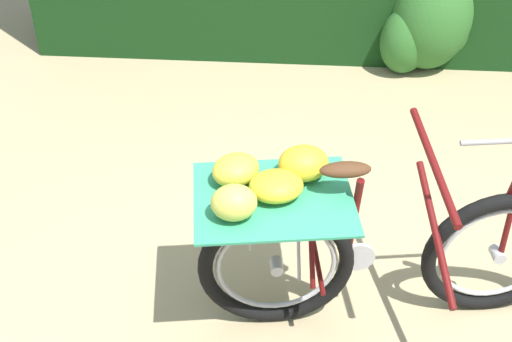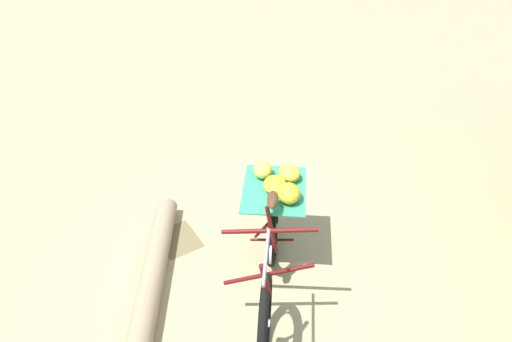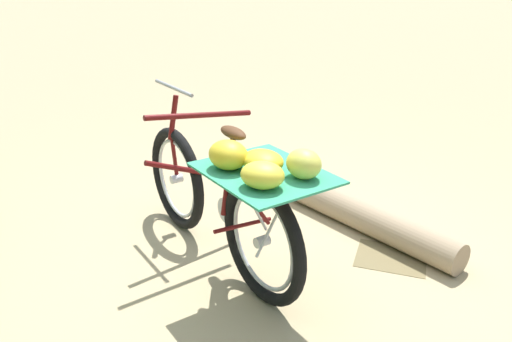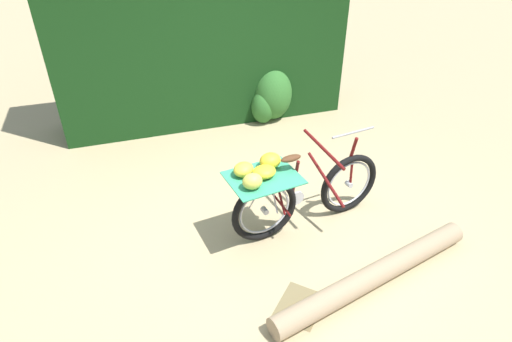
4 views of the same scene
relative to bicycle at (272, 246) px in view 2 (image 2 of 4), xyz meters
name	(u,v)px [view 2 (image 2 of 4)]	position (x,y,z in m)	size (l,w,h in m)	color
ground_plane	(278,276)	(0.07, -0.13, -0.49)	(60.00, 60.00, 0.00)	tan
bicycle	(272,246)	(0.00, 0.00, 0.00)	(1.60, 1.31, 1.03)	black
fallen_log	(149,292)	(0.42, 0.96, -0.39)	(0.21, 0.21, 2.27)	#9E8466
leaf_litter_patch	(178,239)	(0.97, 0.44, -0.49)	(0.44, 0.36, 0.01)	olive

